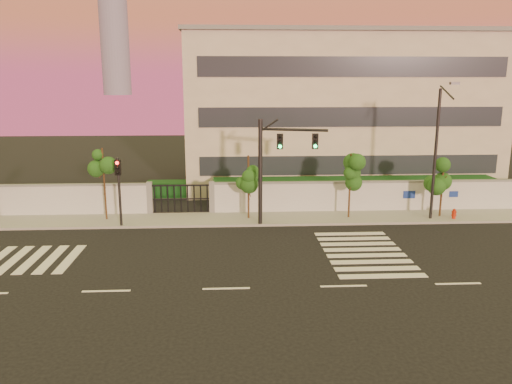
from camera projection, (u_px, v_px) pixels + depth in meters
The scene contains 14 objects.
ground at pixel (226, 289), 21.02m from camera, with size 120.00×120.00×0.00m, color black.
sidewalk at pixel (227, 219), 31.23m from camera, with size 60.00×3.00×0.15m, color gray.
perimeter_wall at pixel (229, 198), 32.48m from camera, with size 60.00×0.36×2.20m.
hedge_row at pixel (244, 192), 35.25m from camera, with size 41.00×4.25×1.80m.
institutional_building at pixel (335, 110), 41.53m from camera, with size 24.40×12.40×12.25m.
road_markings at pixel (195, 258), 24.60m from camera, with size 57.00×7.62×0.02m.
street_tree_c at pixel (104, 168), 30.29m from camera, with size 1.33×1.06×4.59m.
street_tree_d at pixel (249, 173), 30.61m from camera, with size 1.52×1.21×4.10m.
street_tree_e at pixel (351, 172), 30.81m from camera, with size 1.45×1.16×4.15m.
street_tree_f at pixel (443, 176), 31.13m from camera, with size 1.49×1.19×3.68m.
traffic_signal_main at pixel (274, 160), 29.18m from camera, with size 3.99×1.24×6.40m.
traffic_signal_secondary at pixel (119, 184), 29.07m from camera, with size 0.33×0.33×4.21m.
streetlight_east at pixel (437, 148), 30.03m from camera, with size 0.51×2.04×8.49m.
fire_hydrant at pixel (454, 215), 31.04m from camera, with size 0.31×0.29×0.78m.
Camera 1 is at (0.24, -19.64, 8.61)m, focal length 35.00 mm.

